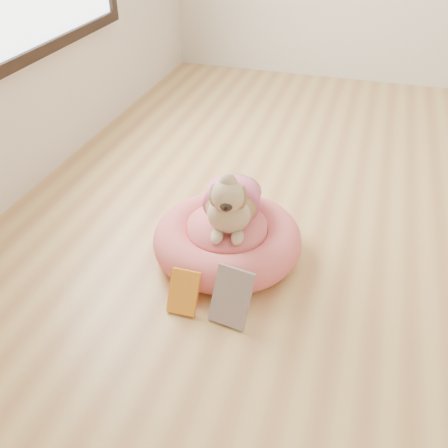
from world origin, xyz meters
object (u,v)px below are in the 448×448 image
(pet_bed, at_px, (227,239))
(book_yellow, at_px, (184,292))
(dog, at_px, (231,191))
(book_white, at_px, (231,297))

(pet_bed, relative_size, book_yellow, 3.77)
(pet_bed, height_order, dog, dog)
(book_yellow, distance_m, book_white, 0.20)
(dog, xyz_separation_m, book_yellow, (-0.08, -0.39, -0.25))
(pet_bed, distance_m, book_white, 0.39)
(dog, distance_m, book_yellow, 0.47)
(pet_bed, bearing_deg, book_white, -71.02)
(dog, height_order, book_white, dog)
(book_yellow, bearing_deg, dog, 78.42)
(dog, relative_size, book_white, 1.90)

